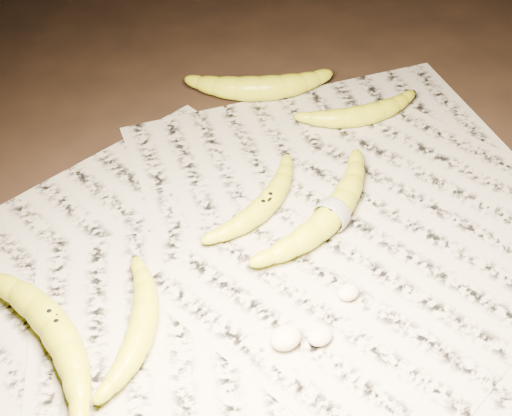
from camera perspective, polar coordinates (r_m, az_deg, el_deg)
ground at (r=0.95m, az=-0.63°, el=-2.91°), size 3.00×3.00×0.00m
newspaper_patch at (r=0.93m, az=0.74°, el=-4.19°), size 0.90×0.70×0.01m
banana_left_a at (r=0.86m, az=-15.90°, el=-9.00°), size 0.07×0.23×0.04m
banana_left_b at (r=0.85m, az=-9.09°, el=-9.21°), size 0.16×0.17×0.03m
banana_center at (r=0.97m, az=0.75°, el=0.41°), size 0.18×0.11×0.03m
banana_taped at (r=0.96m, az=6.12°, el=-0.39°), size 0.24×0.13×0.04m
banana_upper_a at (r=1.14m, az=8.54°, el=7.51°), size 0.18×0.11×0.03m
banana_upper_b at (r=1.17m, az=0.31°, el=9.69°), size 0.21×0.16×0.04m
measuring_tape at (r=0.96m, az=6.12°, el=-0.39°), size 0.02×0.05×0.05m
flesh_chunk_a at (r=0.83m, az=2.39°, el=-10.16°), size 0.04×0.03×0.02m
flesh_chunk_b at (r=0.84m, az=5.16°, el=-9.98°), size 0.03×0.03×0.02m
flesh_chunk_c at (r=0.88m, az=7.42°, el=-6.52°), size 0.03×0.02×0.02m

